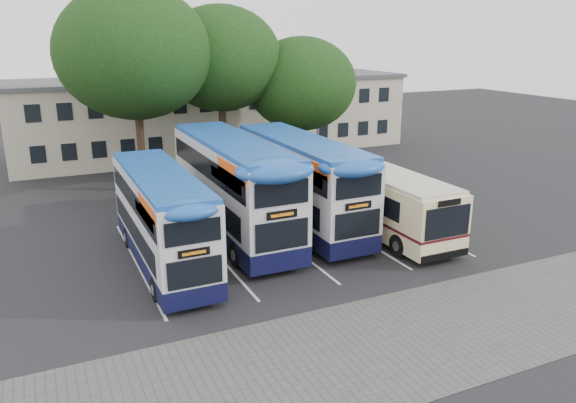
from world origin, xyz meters
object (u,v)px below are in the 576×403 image
(tree_right, at_px, (301,84))
(bus_dd_left, at_px, (162,215))
(tree_left, at_px, (134,53))
(bus_dd_right, at_px, (300,179))
(bus_dd_mid, at_px, (233,183))
(lamp_post, at_px, (319,95))
(bus_single, at_px, (377,195))
(tree_mid, at_px, (220,59))

(tree_right, bearing_deg, bus_dd_left, -134.95)
(tree_left, xyz_separation_m, bus_dd_right, (6.01, -10.52, -5.96))
(bus_dd_mid, bearing_deg, bus_dd_left, -150.19)
(lamp_post, height_order, bus_single, lamp_post)
(tree_mid, relative_size, bus_dd_right, 1.04)
(tree_right, bearing_deg, lamp_post, 42.73)
(tree_mid, height_order, bus_dd_right, tree_mid)
(tree_left, xyz_separation_m, bus_dd_left, (-1.58, -12.63, -6.22))
(bus_dd_mid, bearing_deg, bus_dd_right, -2.85)
(lamp_post, relative_size, tree_left, 0.73)
(tree_mid, bearing_deg, bus_dd_mid, -106.30)
(tree_mid, xyz_separation_m, bus_dd_right, (0.19, -11.77, -5.47))
(tree_right, relative_size, bus_dd_right, 0.86)
(bus_dd_left, relative_size, bus_dd_mid, 0.86)
(lamp_post, relative_size, bus_dd_left, 0.91)
(tree_right, bearing_deg, bus_dd_right, -116.27)
(bus_dd_mid, bearing_deg, tree_left, 103.23)
(lamp_post, relative_size, bus_single, 0.86)
(bus_dd_right, bearing_deg, bus_dd_mid, 177.15)
(bus_dd_right, bearing_deg, tree_mid, 90.92)
(tree_mid, distance_m, tree_right, 5.89)
(lamp_post, xyz_separation_m, tree_mid, (-8.26, -1.59, 2.93))
(lamp_post, bearing_deg, bus_dd_left, -135.34)
(bus_dd_right, bearing_deg, bus_single, -30.19)
(lamp_post, relative_size, bus_dd_right, 0.82)
(tree_mid, bearing_deg, bus_dd_left, -118.05)
(tree_left, xyz_separation_m, tree_right, (11.36, 0.33, -2.28))
(tree_mid, xyz_separation_m, bus_dd_mid, (-3.39, -11.59, -5.36))
(lamp_post, distance_m, bus_dd_right, 15.81)
(tree_right, relative_size, bus_dd_mid, 0.82)
(bus_single, bearing_deg, bus_dd_mid, 162.90)
(tree_right, relative_size, bus_single, 0.90)
(lamp_post, relative_size, bus_dd_mid, 0.78)
(tree_mid, xyz_separation_m, bus_single, (3.55, -13.72, -6.23))
(bus_dd_right, bearing_deg, tree_left, 119.74)
(bus_single, bearing_deg, bus_dd_left, -179.15)
(lamp_post, relative_size, tree_right, 0.96)
(tree_left, bearing_deg, bus_single, -53.08)
(tree_mid, relative_size, bus_dd_left, 1.15)
(lamp_post, xyz_separation_m, bus_dd_left, (-15.66, -15.47, -2.80))
(tree_right, xyz_separation_m, bus_dd_left, (-12.94, -12.96, -3.94))
(lamp_post, height_order, tree_mid, tree_mid)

